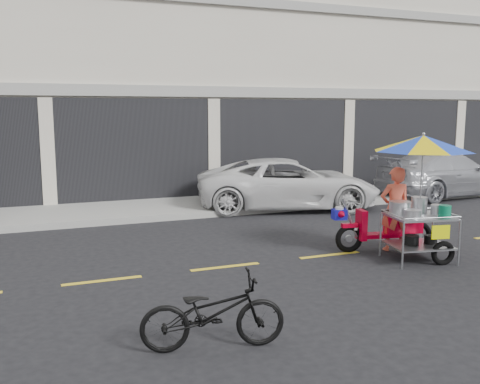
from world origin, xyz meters
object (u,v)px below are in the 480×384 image
object	(u,v)px
near_bicycle	(213,312)
food_vendor_rig	(411,179)
white_pickup	(288,184)
silver_pickup	(445,175)

from	to	relation	value
near_bicycle	food_vendor_rig	bearing A→B (deg)	-51.70
white_pickup	silver_pickup	bearing A→B (deg)	-73.57
silver_pickup	near_bicycle	distance (m)	12.29
silver_pickup	near_bicycle	size ratio (longest dim) A/B	2.90
white_pickup	food_vendor_rig	distance (m)	5.05
food_vendor_rig	white_pickup	bearing A→B (deg)	99.57
white_pickup	near_bicycle	xyz separation A→B (m)	(-4.54, -7.28, -0.25)
white_pickup	near_bicycle	size ratio (longest dim) A/B	3.03
near_bicycle	food_vendor_rig	distance (m)	5.09
white_pickup	food_vendor_rig	xyz separation A→B (m)	(-0.11, -5.00, 0.73)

